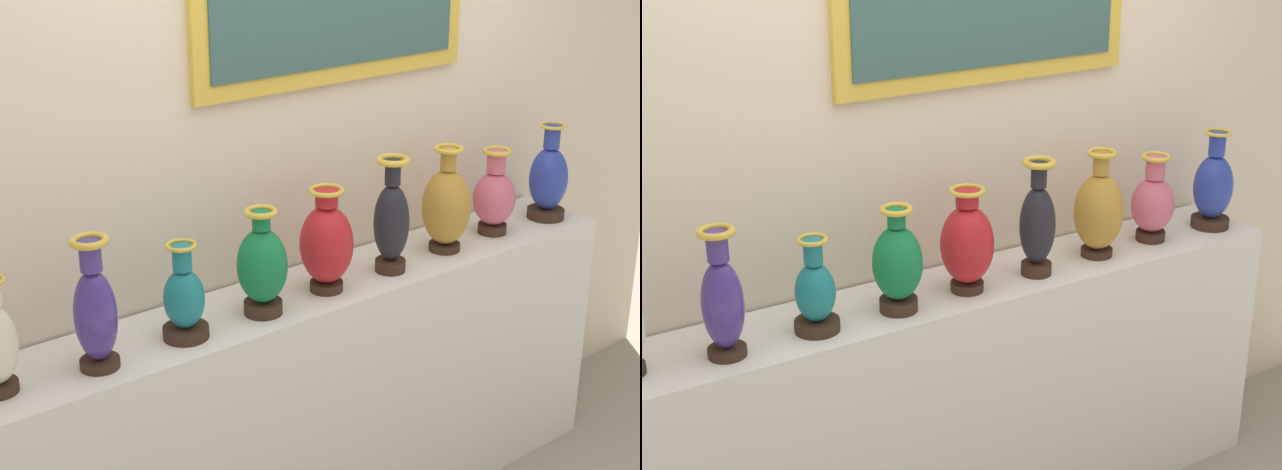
# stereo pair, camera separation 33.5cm
# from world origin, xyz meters

# --- Properties ---
(display_shelf) EXTENTS (2.62, 0.38, 1.01)m
(display_shelf) POSITION_xyz_m (0.00, 0.00, 0.50)
(display_shelf) COLOR silver
(display_shelf) RESTS_ON ground_plane
(back_wall) EXTENTS (4.52, 0.14, 2.98)m
(back_wall) POSITION_xyz_m (0.00, 0.25, 1.50)
(back_wall) COLOR beige
(back_wall) RESTS_ON ground_plane
(vase_indigo) EXTENTS (0.13, 0.13, 0.41)m
(vase_indigo) POSITION_xyz_m (-0.87, -0.06, 1.19)
(vase_indigo) COLOR #382319
(vase_indigo) RESTS_ON display_shelf
(vase_teal) EXTENTS (0.15, 0.15, 0.32)m
(vase_teal) POSITION_xyz_m (-0.57, -0.05, 1.14)
(vase_teal) COLOR #382319
(vase_teal) RESTS_ON display_shelf
(vase_emerald) EXTENTS (0.17, 0.17, 0.36)m
(vase_emerald) POSITION_xyz_m (-0.29, -0.06, 1.18)
(vase_emerald) COLOR #382319
(vase_emerald) RESTS_ON display_shelf
(vase_crimson) EXTENTS (0.19, 0.19, 0.37)m
(vase_crimson) POSITION_xyz_m (-0.01, -0.05, 1.18)
(vase_crimson) COLOR #382319
(vase_crimson) RESTS_ON display_shelf
(vase_onyx) EXTENTS (0.13, 0.13, 0.43)m
(vase_onyx) POSITION_xyz_m (0.28, -0.06, 1.20)
(vase_onyx) COLOR #382319
(vase_onyx) RESTS_ON display_shelf
(vase_ochre) EXTENTS (0.18, 0.18, 0.41)m
(vase_ochre) POSITION_xyz_m (0.58, -0.04, 1.19)
(vase_ochre) COLOR #382319
(vase_ochre) RESTS_ON display_shelf
(vase_rose) EXTENTS (0.17, 0.17, 0.35)m
(vase_rose) POSITION_xyz_m (0.86, -0.02, 1.16)
(vase_rose) COLOR #382319
(vase_rose) RESTS_ON display_shelf
(vase_cobalt) EXTENTS (0.16, 0.16, 0.40)m
(vase_cobalt) POSITION_xyz_m (1.16, -0.04, 1.18)
(vase_cobalt) COLOR #382319
(vase_cobalt) RESTS_ON display_shelf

